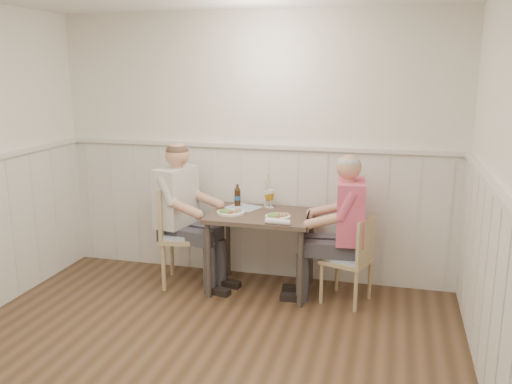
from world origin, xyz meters
TOP-DOWN VIEW (x-y plane):
  - room_shell at (0.00, 0.00)m, footprint 4.04×4.54m
  - wainscot at (0.00, 0.69)m, footprint 4.00×4.49m
  - dining_table at (0.17, 1.84)m, footprint 0.95×0.70m
  - chair_right at (1.02, 1.76)m, footprint 0.48×0.48m
  - chair_left at (-0.62, 1.80)m, footprint 0.55×0.55m
  - man_in_pink at (0.95, 1.80)m, footprint 0.66×0.46m
  - diner_cream at (-0.63, 1.82)m, footprint 0.71×0.51m
  - plate_man at (0.34, 1.74)m, footprint 0.23×0.23m
  - plate_diner at (-0.12, 1.77)m, footprint 0.26×0.26m
  - beer_glass_a at (0.21, 2.06)m, footprint 0.07×0.07m
  - beer_glass_b at (0.18, 2.07)m, footprint 0.06×0.06m
  - beer_bottle at (-0.12, 2.05)m, footprint 0.06×0.06m
  - rolled_napkin at (0.39, 1.53)m, footprint 0.22×0.05m
  - grass_vase at (0.14, 2.12)m, footprint 0.04×0.04m
  - gingham_mat at (-0.05, 2.01)m, footprint 0.37×0.34m

SIDE VIEW (x-z plane):
  - chair_right at x=1.02m, z-range 0.03..0.84m
  - chair_left at x=-0.62m, z-range 0.04..1.03m
  - man_in_pink at x=0.95m, z-range -0.11..1.25m
  - diner_cream at x=-0.63m, z-range -0.11..1.30m
  - dining_table at x=0.17m, z-range 0.28..1.03m
  - wainscot at x=0.00m, z-range 0.02..1.36m
  - gingham_mat at x=-0.05m, z-range 0.75..0.76m
  - plate_man at x=0.34m, z-range 0.74..0.80m
  - plate_diner at x=-0.12m, z-range 0.74..0.80m
  - rolled_napkin at x=0.39m, z-range 0.75..0.80m
  - beer_bottle at x=-0.12m, z-range 0.74..0.95m
  - beer_glass_b at x=0.18m, z-range 0.78..0.94m
  - beer_glass_a at x=0.21m, z-range 0.78..0.96m
  - grass_vase at x=0.14m, z-range 0.73..1.07m
  - room_shell at x=0.00m, z-range 0.22..2.82m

